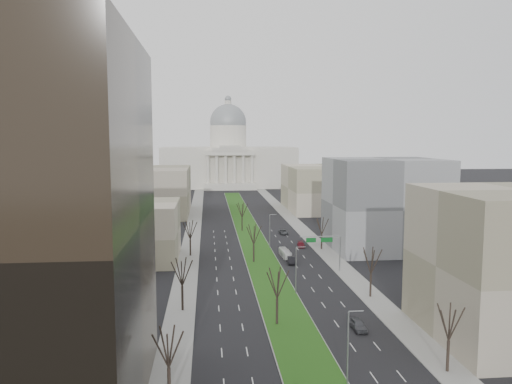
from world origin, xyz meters
TOP-DOWN VIEW (x-y plane):
  - ground at (0.00, 120.00)m, footprint 600.00×600.00m
  - median at (0.00, 118.99)m, footprint 8.00×222.03m
  - sidewalk_left at (-17.50, 95.00)m, footprint 5.00×330.00m
  - sidewalk_right at (17.50, 95.00)m, footprint 5.00×330.00m
  - capitol at (0.00, 269.59)m, footprint 80.00×46.00m
  - building_beige_left at (-33.00, 85.00)m, footprint 26.00×22.00m
  - building_grey_right at (34.00, 92.00)m, footprint 28.00×26.00m
  - building_far_left at (-35.00, 160.00)m, footprint 30.00×40.00m
  - building_far_right at (35.00, 165.00)m, footprint 30.00×40.00m
  - tree_left_near at (-17.20, 18.00)m, footprint 5.10×5.10m
  - tree_left_mid at (-17.20, 48.00)m, footprint 5.40×5.40m
  - tree_left_far at (-17.20, 88.00)m, footprint 5.28×5.28m
  - tree_right_near at (17.20, 22.00)m, footprint 5.16×5.16m
  - tree_right_mid at (17.20, 52.00)m, footprint 5.52×5.52m
  - tree_right_far at (17.20, 92.00)m, footprint 5.04×5.04m
  - tree_median_a at (-2.00, 40.00)m, footprint 5.40×5.40m
  - tree_median_b at (-2.00, 80.00)m, footprint 5.40×5.40m
  - tree_median_c at (-2.00, 120.00)m, footprint 5.40×5.40m
  - streetlamp_median_a at (3.76, 20.00)m, footprint 1.90×0.20m
  - streetlamp_median_b at (3.76, 55.00)m, footprint 1.90×0.20m
  - streetlamp_median_c at (3.76, 95.00)m, footprint 1.90×0.20m
  - mast_arm_signs at (13.49, 70.03)m, footprint 9.12×0.24m
  - car_grey_near at (10.17, 36.77)m, footprint 1.99×4.78m
  - car_black at (6.73, 78.15)m, footprint 2.18×4.96m
  - car_red at (12.38, 95.66)m, footprint 2.27×4.69m
  - car_grey_far at (10.37, 114.27)m, footprint 2.59×5.05m
  - box_van at (6.22, 84.19)m, footprint 2.25×7.67m

SIDE VIEW (x-z plane):
  - ground at x=0.00m, z-range 0.00..0.00m
  - sidewalk_left at x=-17.50m, z-range 0.00..0.15m
  - sidewalk_right at x=17.50m, z-range 0.00..0.15m
  - median at x=0.00m, z-range 0.00..0.20m
  - car_red at x=12.38m, z-range 0.00..1.32m
  - car_grey_far at x=10.37m, z-range 0.00..1.36m
  - car_black at x=6.73m, z-range 0.00..1.58m
  - car_grey_near at x=10.17m, z-range 0.00..1.62m
  - box_van at x=6.22m, z-range 0.00..2.11m
  - streetlamp_median_a at x=3.76m, z-range 0.23..9.39m
  - streetlamp_median_b at x=3.76m, z-range 0.23..9.39m
  - streetlamp_median_c at x=3.76m, z-range 0.23..9.39m
  - mast_arm_signs at x=13.49m, z-range 2.06..10.15m
  - tree_right_far at x=17.20m, z-range 1.99..11.07m
  - tree_left_near at x=-17.20m, z-range 2.02..11.20m
  - tree_right_near at x=17.20m, z-range 2.04..11.33m
  - tree_left_far at x=-17.20m, z-range 2.09..11.59m
  - tree_left_mid at x=-17.20m, z-range 2.14..11.86m
  - tree_median_a at x=-2.00m, z-range 2.14..11.86m
  - tree_median_b at x=-2.00m, z-range 2.14..11.86m
  - tree_median_c at x=-2.00m, z-range 2.14..11.86m
  - building_beige_left at x=-33.00m, z-range 0.00..14.00m
  - tree_right_mid at x=17.20m, z-range 2.19..12.12m
  - building_far_left at x=-35.00m, z-range 0.00..18.00m
  - building_far_right at x=35.00m, z-range 0.00..18.00m
  - building_grey_right at x=34.00m, z-range 0.00..24.00m
  - capitol at x=0.00m, z-range -11.19..43.81m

